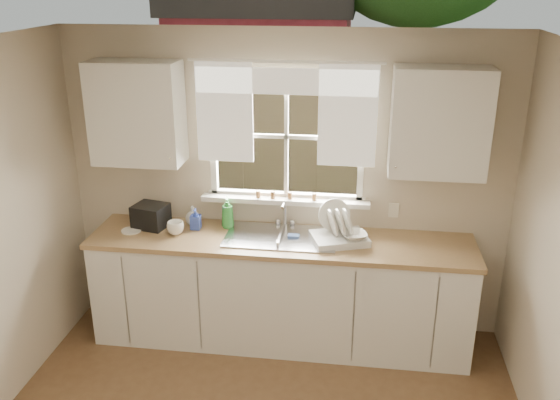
# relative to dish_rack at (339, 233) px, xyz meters

# --- Properties ---
(room_walls) EXTENTS (3.62, 4.02, 2.50)m
(room_walls) POSITION_rel_dish_rack_xyz_m (-0.46, -1.76, 0.26)
(room_walls) COLOR beige
(room_walls) RESTS_ON ground
(ceiling) EXTENTS (3.60, 4.00, 0.02)m
(ceiling) POSITION_rel_dish_rack_xyz_m (-0.46, -1.70, 1.52)
(ceiling) COLOR silver
(ceiling) RESTS_ON room_walls
(window) EXTENTS (1.38, 0.16, 1.06)m
(window) POSITION_rel_dish_rack_xyz_m (-0.46, 0.30, 0.51)
(window) COLOR white
(window) RESTS_ON room_walls
(curtains) EXTENTS (1.50, 0.03, 0.81)m
(curtains) POSITION_rel_dish_rack_xyz_m (-0.46, 0.25, 0.95)
(curtains) COLOR white
(curtains) RESTS_ON room_walls
(base_cabinets) EXTENTS (3.00, 0.62, 0.87)m
(base_cabinets) POSITION_rel_dish_rack_xyz_m (-0.46, -0.02, -0.54)
(base_cabinets) COLOR silver
(base_cabinets) RESTS_ON ground
(countertop) EXTENTS (3.04, 0.65, 0.04)m
(countertop) POSITION_rel_dish_rack_xyz_m (-0.46, -0.02, -0.09)
(countertop) COLOR #9F7B4F
(countertop) RESTS_ON base_cabinets
(upper_cabinet_left) EXTENTS (0.70, 0.33, 0.80)m
(upper_cabinet_left) POSITION_rel_dish_rack_xyz_m (-1.61, 0.13, 0.87)
(upper_cabinet_left) COLOR silver
(upper_cabinet_left) RESTS_ON room_walls
(upper_cabinet_right) EXTENTS (0.70, 0.33, 0.80)m
(upper_cabinet_right) POSITION_rel_dish_rack_xyz_m (0.69, 0.13, 0.87)
(upper_cabinet_right) COLOR silver
(upper_cabinet_right) RESTS_ON room_walls
(wall_outlet) EXTENTS (0.08, 0.01, 0.12)m
(wall_outlet) POSITION_rel_dish_rack_xyz_m (0.42, 0.29, 0.10)
(wall_outlet) COLOR beige
(wall_outlet) RESTS_ON room_walls
(sill_jars) EXTENTS (0.50, 0.04, 0.06)m
(sill_jars) POSITION_rel_dish_rack_xyz_m (-0.47, 0.24, 0.20)
(sill_jars) COLOR brown
(sill_jars) RESTS_ON window
(sink) EXTENTS (0.88, 0.52, 0.40)m
(sink) POSITION_rel_dish_rack_xyz_m (-0.46, 0.01, -0.14)
(sink) COLOR #B7B7BC
(sink) RESTS_ON countertop
(dish_rack) EXTENTS (0.50, 0.43, 0.30)m
(dish_rack) POSITION_rel_dish_rack_xyz_m (0.00, 0.00, 0.00)
(dish_rack) COLOR silver
(dish_rack) RESTS_ON countertop
(bowl) EXTENTS (0.24, 0.24, 0.05)m
(bowl) POSITION_rel_dish_rack_xyz_m (0.12, -0.05, 0.01)
(bowl) COLOR beige
(bowl) RESTS_ON dish_rack
(soap_bottle_a) EXTENTS (0.12, 0.12, 0.26)m
(soap_bottle_a) POSITION_rel_dish_rack_xyz_m (-0.92, 0.15, 0.06)
(soap_bottle_a) COLOR #2C8834
(soap_bottle_a) RESTS_ON countertop
(soap_bottle_b) EXTENTS (0.08, 0.08, 0.18)m
(soap_bottle_b) POSITION_rel_dish_rack_xyz_m (-1.17, 0.09, 0.02)
(soap_bottle_b) COLOR #2D45AA
(soap_bottle_b) RESTS_ON countertop
(soap_bottle_c) EXTENTS (0.15, 0.15, 0.16)m
(soap_bottle_c) POSITION_rel_dish_rack_xyz_m (-1.21, 0.17, 0.01)
(soap_bottle_c) COLOR beige
(soap_bottle_c) RESTS_ON countertop
(saucer) EXTENTS (0.16, 0.16, 0.01)m
(saucer) POSITION_rel_dish_rack_xyz_m (-1.68, -0.04, -0.06)
(saucer) COLOR white
(saucer) RESTS_ON countertop
(cup) EXTENTS (0.17, 0.17, 0.11)m
(cup) POSITION_rel_dish_rack_xyz_m (-1.30, -0.04, -0.02)
(cup) COLOR silver
(cup) RESTS_ON countertop
(black_appliance) EXTENTS (0.30, 0.28, 0.19)m
(black_appliance) POSITION_rel_dish_rack_xyz_m (-1.54, 0.08, 0.03)
(black_appliance) COLOR black
(black_appliance) RESTS_ON countertop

